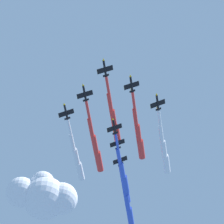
% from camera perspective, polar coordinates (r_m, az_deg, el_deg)
% --- Properties ---
extents(jet_lead, '(22.13, 48.62, 4.52)m').
position_cam_1_polar(jet_lead, '(250.63, 0.19, -0.82)').
color(jet_lead, black).
extents(jet_port_inner, '(22.21, 49.35, 4.56)m').
position_cam_1_polar(jet_port_inner, '(256.07, 3.18, -2.60)').
color(jet_port_inner, black).
extents(jet_starboard_inner, '(23.34, 51.94, 4.50)m').
position_cam_1_polar(jet_starboard_inner, '(256.19, -2.03, -3.98)').
color(jet_starboard_inner, black).
extents(jet_port_mid, '(22.52, 47.74, 4.60)m').
position_cam_1_polar(jet_port_mid, '(258.98, 6.24, -4.42)').
color(jet_port_mid, black).
extents(jet_starboard_mid, '(21.88, 47.91, 4.57)m').
position_cam_1_polar(jet_starboard_mid, '(264.33, -4.29, -5.39)').
color(jet_starboard_mid, black).
extents(jet_port_outer, '(21.92, 47.43, 4.58)m').
position_cam_1_polar(jet_port_outer, '(265.15, 1.23, -6.99)').
color(jet_port_outer, black).
extents(jet_starboard_outer, '(20.85, 45.53, 4.50)m').
position_cam_1_polar(jet_starboard_outer, '(272.13, 1.44, -8.35)').
color(jet_starboard_outer, black).
extents(jet_trail_port, '(22.86, 50.97, 4.59)m').
position_cam_1_polar(jet_trail_port, '(280.63, 1.86, -10.77)').
color(jet_trail_port, black).
extents(cloud_puff, '(45.51, 30.49, 29.01)m').
position_cam_1_polar(cloud_puff, '(308.96, -8.17, -10.01)').
color(cloud_puff, white).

